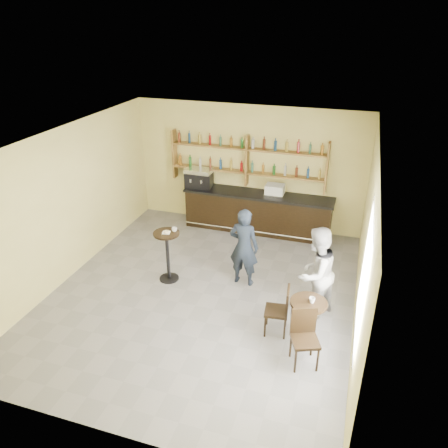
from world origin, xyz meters
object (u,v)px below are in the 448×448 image
(cafe_table, at_px, (307,321))
(man_main, at_px, (244,247))
(bar_counter, at_px, (258,212))
(espresso_machine, at_px, (199,178))
(chair_south, at_px, (305,340))
(pedestal_table, at_px, (168,256))
(patron_second, at_px, (315,273))
(chair_west, at_px, (276,310))
(pastry_case, at_px, (275,190))

(cafe_table, bearing_deg, man_main, 137.09)
(bar_counter, xyz_separation_m, cafe_table, (1.83, -3.92, -0.12))
(espresso_machine, xyz_separation_m, chair_south, (3.49, -4.52, -0.80))
(man_main, height_order, cafe_table, man_main)
(pedestal_table, height_order, patron_second, patron_second)
(man_main, height_order, patron_second, patron_second)
(cafe_table, bearing_deg, chair_west, 174.81)
(pastry_case, bearing_deg, chair_west, -85.88)
(bar_counter, distance_m, chair_west, 4.08)
(chair_south, xyz_separation_m, patron_second, (-0.05, 1.39, 0.42))
(espresso_machine, distance_m, chair_west, 4.90)
(pedestal_table, height_order, man_main, man_main)
(espresso_machine, height_order, chair_west, espresso_machine)
(pedestal_table, distance_m, man_main, 1.63)
(espresso_machine, height_order, pastry_case, espresso_machine)
(patron_second, bearing_deg, chair_west, -6.02)
(chair_south, bearing_deg, chair_west, 110.61)
(bar_counter, height_order, chair_south, bar_counter)
(chair_south, bearing_deg, patron_second, 69.76)
(espresso_machine, bearing_deg, cafe_table, -53.45)
(pedestal_table, relative_size, cafe_table, 1.39)
(bar_counter, bearing_deg, pedestal_table, -113.81)
(pastry_case, xyz_separation_m, chair_west, (0.86, -3.87, -0.72))
(bar_counter, bearing_deg, man_main, -83.12)
(pastry_case, bearing_deg, cafe_table, -78.63)
(man_main, bearing_deg, cafe_table, 141.49)
(cafe_table, relative_size, patron_second, 0.45)
(cafe_table, relative_size, chair_south, 0.83)
(pastry_case, height_order, chair_south, pastry_case)
(pastry_case, bearing_deg, patron_second, -74.06)
(man_main, distance_m, patron_second, 1.66)
(chair_west, bearing_deg, pedestal_table, -117.99)
(man_main, bearing_deg, espresso_machine, -48.17)
(pedestal_table, bearing_deg, patron_second, -4.85)
(espresso_machine, relative_size, chair_west, 0.74)
(chair_south, bearing_deg, espresso_machine, 105.58)
(espresso_machine, distance_m, chair_south, 5.77)
(pastry_case, relative_size, patron_second, 0.26)
(pastry_case, xyz_separation_m, chair_south, (1.46, -4.52, -0.70))
(cafe_table, bearing_deg, bar_counter, 115.04)
(pastry_case, distance_m, chair_west, 4.03)
(espresso_machine, bearing_deg, chair_south, -57.05)
(bar_counter, relative_size, patron_second, 2.12)
(espresso_machine, distance_m, man_main, 3.18)
(espresso_machine, bearing_deg, patron_second, -46.95)
(bar_counter, xyz_separation_m, pastry_case, (0.42, 0.00, 0.66))
(bar_counter, xyz_separation_m, espresso_machine, (-1.61, 0.00, 0.77))
(espresso_machine, xyz_separation_m, patron_second, (3.45, -3.13, -0.38))
(patron_second, bearing_deg, cafe_table, 30.38)
(pedestal_table, distance_m, cafe_table, 3.27)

